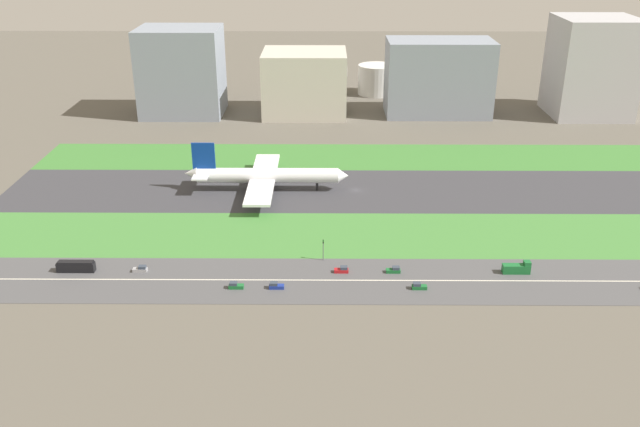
{
  "coord_description": "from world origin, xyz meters",
  "views": [
    {
      "loc": [
        -12.48,
        -253.22,
        101.86
      ],
      "look_at": [
        -14.01,
        -36.5,
        6.0
      ],
      "focal_mm": 38.27,
      "sensor_mm": 36.0,
      "label": 1
    }
  ],
  "objects_px": {
    "bus_0": "(76,266)",
    "hangar_building": "(305,83)",
    "truck_0": "(517,268)",
    "fuel_tank_west": "(329,81)",
    "cargo_warehouse": "(591,67)",
    "terminal_building": "(182,71)",
    "car_2": "(342,270)",
    "car_6": "(141,269)",
    "car_3": "(419,286)",
    "car_5": "(235,286)",
    "car_0": "(394,270)",
    "office_tower": "(438,78)",
    "fuel_tank_centre": "(377,80)",
    "traffic_light": "(323,248)",
    "car_4": "(276,286)",
    "airliner": "(264,176)"
  },
  "relations": [
    {
      "from": "truck_0",
      "to": "fuel_tank_west",
      "type": "height_order",
      "value": "fuel_tank_west"
    },
    {
      "from": "car_6",
      "to": "fuel_tank_west",
      "type": "bearing_deg",
      "value": 75.34
    },
    {
      "from": "office_tower",
      "to": "fuel_tank_centre",
      "type": "height_order",
      "value": "office_tower"
    },
    {
      "from": "cargo_warehouse",
      "to": "car_3",
      "type": "bearing_deg",
      "value": -120.99
    },
    {
      "from": "bus_0",
      "to": "hangar_building",
      "type": "bearing_deg",
      "value": 70.12
    },
    {
      "from": "office_tower",
      "to": "cargo_warehouse",
      "type": "bearing_deg",
      "value": 0.0
    },
    {
      "from": "cargo_warehouse",
      "to": "terminal_building",
      "type": "bearing_deg",
      "value": 180.0
    },
    {
      "from": "car_0",
      "to": "office_tower",
      "type": "relative_size",
      "value": 0.08
    },
    {
      "from": "car_0",
      "to": "car_5",
      "type": "xyz_separation_m",
      "value": [
        -47.75,
        -10.0,
        0.0
      ]
    },
    {
      "from": "truck_0",
      "to": "bus_0",
      "type": "bearing_deg",
      "value": 180.0
    },
    {
      "from": "truck_0",
      "to": "car_2",
      "type": "height_order",
      "value": "truck_0"
    },
    {
      "from": "car_6",
      "to": "cargo_warehouse",
      "type": "distance_m",
      "value": 271.6
    },
    {
      "from": "car_2",
      "to": "car_6",
      "type": "distance_m",
      "value": 62.29
    },
    {
      "from": "car_3",
      "to": "traffic_light",
      "type": "bearing_deg",
      "value": -32.49
    },
    {
      "from": "hangar_building",
      "to": "fuel_tank_centre",
      "type": "height_order",
      "value": "hangar_building"
    },
    {
      "from": "airliner",
      "to": "car_0",
      "type": "distance_m",
      "value": 82.13
    },
    {
      "from": "car_2",
      "to": "cargo_warehouse",
      "type": "bearing_deg",
      "value": 52.88
    },
    {
      "from": "car_2",
      "to": "fuel_tank_centre",
      "type": "distance_m",
      "value": 228.65
    },
    {
      "from": "car_4",
      "to": "car_6",
      "type": "height_order",
      "value": "same"
    },
    {
      "from": "car_5",
      "to": "terminal_building",
      "type": "bearing_deg",
      "value": -75.05
    },
    {
      "from": "car_0",
      "to": "traffic_light",
      "type": "height_order",
      "value": "traffic_light"
    },
    {
      "from": "bus_0",
      "to": "fuel_tank_centre",
      "type": "bearing_deg",
      "value": 64.45
    },
    {
      "from": "car_4",
      "to": "car_2",
      "type": "bearing_deg",
      "value": -153.17
    },
    {
      "from": "terminal_building",
      "to": "fuel_tank_west",
      "type": "relative_size",
      "value": 2.11
    },
    {
      "from": "truck_0",
      "to": "car_4",
      "type": "xyz_separation_m",
      "value": [
        -73.65,
        -10.0,
        -0.75
      ]
    },
    {
      "from": "traffic_light",
      "to": "cargo_warehouse",
      "type": "xyz_separation_m",
      "value": [
        143.58,
        174.01,
        21.69
      ]
    },
    {
      "from": "terminal_building",
      "to": "cargo_warehouse",
      "type": "distance_m",
      "value": 220.77
    },
    {
      "from": "car_0",
      "to": "car_3",
      "type": "bearing_deg",
      "value": -57.42
    },
    {
      "from": "traffic_light",
      "to": "terminal_building",
      "type": "distance_m",
      "value": 191.29
    },
    {
      "from": "car_3",
      "to": "hangar_building",
      "type": "bearing_deg",
      "value": -78.55
    },
    {
      "from": "truck_0",
      "to": "car_2",
      "type": "relative_size",
      "value": 1.91
    },
    {
      "from": "truck_0",
      "to": "fuel_tank_west",
      "type": "xyz_separation_m",
      "value": [
        -56.79,
        227.0,
        6.52
      ]
    },
    {
      "from": "bus_0",
      "to": "traffic_light",
      "type": "bearing_deg",
      "value": 5.97
    },
    {
      "from": "office_tower",
      "to": "cargo_warehouse",
      "type": "distance_m",
      "value": 81.95
    },
    {
      "from": "car_3",
      "to": "car_5",
      "type": "bearing_deg",
      "value": 0.0
    },
    {
      "from": "bus_0",
      "to": "hangar_building",
      "type": "distance_m",
      "value": 194.13
    },
    {
      "from": "car_0",
      "to": "office_tower",
      "type": "height_order",
      "value": "office_tower"
    },
    {
      "from": "airliner",
      "to": "office_tower",
      "type": "distance_m",
      "value": 143.3
    },
    {
      "from": "airliner",
      "to": "car_2",
      "type": "distance_m",
      "value": 74.4
    },
    {
      "from": "fuel_tank_west",
      "to": "fuel_tank_centre",
      "type": "distance_m",
      "value": 29.15
    },
    {
      "from": "car_3",
      "to": "car_4",
      "type": "xyz_separation_m",
      "value": [
        -42.19,
        0.0,
        0.0
      ]
    },
    {
      "from": "car_5",
      "to": "cargo_warehouse",
      "type": "distance_m",
      "value": 257.32
    },
    {
      "from": "truck_0",
      "to": "car_4",
      "type": "bearing_deg",
      "value": -172.27
    },
    {
      "from": "car_0",
      "to": "fuel_tank_west",
      "type": "relative_size",
      "value": 0.2
    },
    {
      "from": "cargo_warehouse",
      "to": "fuel_tank_centre",
      "type": "xyz_separation_m",
      "value": [
        -111.51,
        45.0,
        -17.15
      ]
    },
    {
      "from": "car_6",
      "to": "fuel_tank_west",
      "type": "height_order",
      "value": "fuel_tank_west"
    },
    {
      "from": "hangar_building",
      "to": "car_4",
      "type": "bearing_deg",
      "value": -90.98
    },
    {
      "from": "airliner",
      "to": "fuel_tank_centre",
      "type": "height_order",
      "value": "airliner"
    },
    {
      "from": "bus_0",
      "to": "hangar_building",
      "type": "xyz_separation_m",
      "value": [
        65.8,
        182.0,
        15.22
      ]
    },
    {
      "from": "car_0",
      "to": "fuel_tank_west",
      "type": "distance_m",
      "value": 227.9
    }
  ]
}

